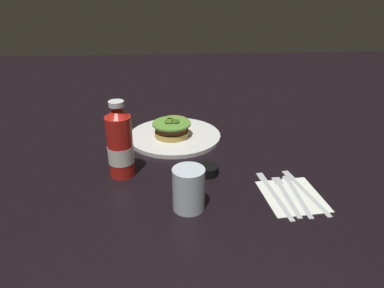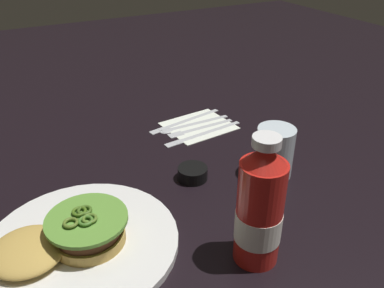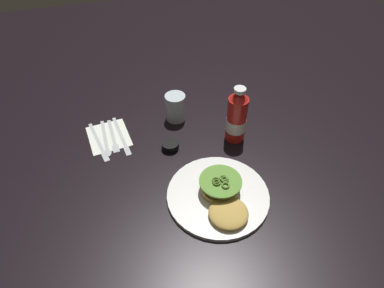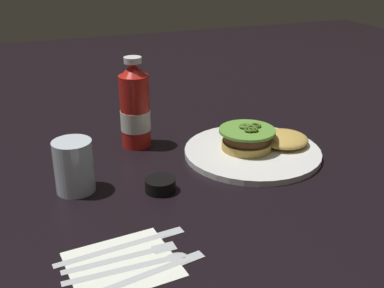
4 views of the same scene
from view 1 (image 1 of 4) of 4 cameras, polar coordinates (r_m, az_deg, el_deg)
The scene contains 11 objects.
ground_plane at distance 1.05m, azimuth -0.91°, elevation -1.84°, with size 3.00×3.00×0.00m, color black.
dinner_plate at distance 1.16m, azimuth -2.82°, elevation 1.27°, with size 0.30×0.30×0.01m, color white.
burger_sandwich at distance 1.17m, azimuth -3.17°, elevation 2.88°, with size 0.21×0.13×0.05m.
ketchup_bottle at distance 0.93m, azimuth -11.56°, elevation -0.03°, with size 0.07×0.07×0.21m.
water_glass at distance 0.80m, azimuth -0.55°, elevation -7.29°, with size 0.07×0.07×0.10m, color silver.
condiment_cup at distance 0.95m, azimuth 2.54°, elevation -4.21°, with size 0.06×0.06×0.03m, color black.
napkin at distance 0.90m, azimuth 15.89°, elevation -8.06°, with size 0.15×0.14×0.00m, color white.
steak_knife at distance 0.93m, azimuth 17.42°, elevation -6.72°, with size 0.21×0.05×0.00m.
spoon_utensil at distance 0.92m, azimuth 16.11°, elevation -6.80°, with size 0.19×0.03×0.00m.
fork_utensil at distance 0.90m, azimuth 14.73°, elevation -7.37°, with size 0.18×0.02×0.00m.
butter_knife at distance 0.90m, azimuth 12.83°, elevation -7.30°, with size 0.21×0.04×0.00m.
Camera 1 is at (-0.93, 0.05, 0.48)m, focal length 32.97 mm.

